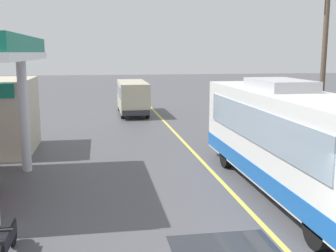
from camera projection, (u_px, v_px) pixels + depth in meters
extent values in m
plane|color=#4C4C51|center=(166.00, 123.00, 27.36)|extent=(120.00, 120.00, 0.00)
cube|color=#D8CC4C|center=(180.00, 138.00, 22.50)|extent=(0.16, 50.00, 0.01)
cube|color=white|center=(290.00, 137.00, 13.52)|extent=(2.50, 11.00, 2.90)
cube|color=#1959B2|center=(289.00, 170.00, 13.71)|extent=(2.54, 11.04, 0.56)
cube|color=#8C9EAD|center=(254.00, 125.00, 13.24)|extent=(0.06, 9.35, 1.10)
cube|color=#8C9EAD|center=(327.00, 122.00, 13.64)|extent=(0.06, 9.35, 1.10)
cube|color=#B2B2B7|center=(280.00, 85.00, 14.20)|extent=(1.60, 2.80, 0.36)
cylinder|color=black|center=(318.00, 229.00, 9.80)|extent=(0.30, 1.00, 1.00)
cylinder|color=black|center=(226.00, 155.00, 16.79)|extent=(0.30, 1.00, 1.00)
cylinder|color=black|center=(278.00, 153.00, 17.14)|extent=(0.30, 1.00, 1.00)
cylinder|color=silver|center=(24.00, 113.00, 15.95)|extent=(0.36, 0.36, 4.60)
cube|color=#BFB799|center=(133.00, 96.00, 30.98)|extent=(2.00, 6.00, 2.10)
cube|color=#8C9EAD|center=(132.00, 90.00, 30.90)|extent=(2.04, 5.10, 0.80)
cube|color=#2D2D33|center=(136.00, 113.00, 28.16)|extent=(1.90, 0.16, 0.36)
cylinder|color=black|center=(122.00, 113.00, 29.07)|extent=(0.22, 0.76, 0.76)
cylinder|color=black|center=(147.00, 113.00, 29.35)|extent=(0.22, 0.76, 0.76)
cylinder|color=black|center=(120.00, 106.00, 32.95)|extent=(0.22, 0.76, 0.76)
cylinder|color=black|center=(142.00, 106.00, 33.24)|extent=(0.22, 0.76, 0.76)
cylinder|color=black|center=(13.00, 233.00, 9.99)|extent=(0.10, 0.60, 0.60)
cube|color=black|center=(7.00, 236.00, 9.38)|extent=(0.20, 1.30, 0.36)
cube|color=black|center=(7.00, 225.00, 9.48)|extent=(0.24, 0.60, 0.12)
cylinder|color=#2D2D33|center=(0.00, 230.00, 8.77)|extent=(0.55, 0.04, 0.04)
cylinder|color=brown|center=(323.00, 66.00, 19.36)|extent=(0.24, 0.24, 7.97)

